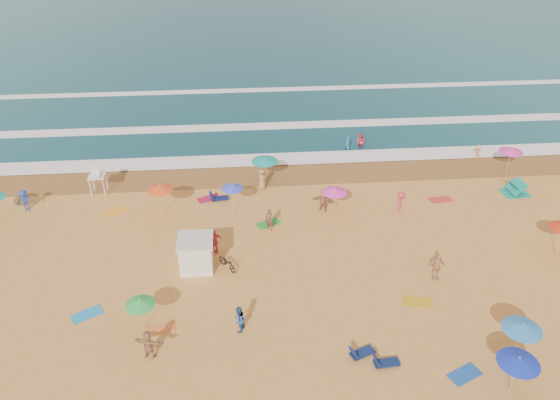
{
  "coord_description": "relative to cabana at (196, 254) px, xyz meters",
  "views": [
    {
      "loc": [
        0.32,
        -26.7,
        21.71
      ],
      "look_at": [
        2.96,
        6.0,
        1.5
      ],
      "focal_mm": 35.0,
      "sensor_mm": 36.0,
      "label": 1
    }
  ],
  "objects": [
    {
      "name": "cabana_roof",
      "position": [
        0.0,
        0.0,
        1.06
      ],
      "size": [
        2.2,
        2.2,
        0.12
      ],
      "primitive_type": "cube",
      "color": "silver",
      "rests_on": "cabana"
    },
    {
      "name": "lifeguard_stand",
      "position": [
        -7.96,
        9.75,
        0.05
      ],
      "size": [
        1.2,
        1.2,
        2.1
      ],
      "primitive_type": null,
      "color": "white",
      "rests_on": "ground"
    },
    {
      "name": "towels",
      "position": [
        -0.05,
        -2.34,
        -0.98
      ],
      "size": [
        44.37,
        26.29,
        0.03
      ],
      "color": "#DB471B",
      "rests_on": "ground"
    },
    {
      "name": "cabana",
      "position": [
        0.0,
        0.0,
        0.0
      ],
      "size": [
        2.0,
        2.0,
        2.0
      ],
      "primitive_type": "cube",
      "color": "white",
      "rests_on": "ground"
    },
    {
      "name": "surf_foam",
      "position": [
        2.71,
        20.51,
        -0.9
      ],
      "size": [
        200.0,
        18.7,
        0.05
      ],
      "color": "white",
      "rests_on": "ground"
    },
    {
      "name": "wet_sand",
      "position": [
        2.71,
        11.69,
        -0.99
      ],
      "size": [
        220.0,
        220.0,
        0.0
      ],
      "primitive_type": "plane",
      "color": "olive",
      "rests_on": "ground"
    },
    {
      "name": "bicycle",
      "position": [
        1.9,
        -0.3,
        -0.55
      ],
      "size": [
        1.47,
        1.73,
        0.89
      ],
      "primitive_type": "imported",
      "rotation": [
        0.0,
        0.0,
        0.62
      ],
      "color": "black",
      "rests_on": "ground"
    },
    {
      "name": "beach_umbrellas",
      "position": [
        6.53,
        -0.81,
        1.16
      ],
      "size": [
        59.03,
        28.3,
        0.78
      ],
      "color": "red",
      "rests_on": "ground"
    },
    {
      "name": "beachgoers",
      "position": [
        1.63,
        2.89,
        -0.2
      ],
      "size": [
        43.87,
        28.26,
        2.12
      ],
      "color": "brown",
      "rests_on": "ground"
    },
    {
      "name": "ground",
      "position": [
        2.71,
        -0.81,
        -1.0
      ],
      "size": [
        220.0,
        220.0,
        0.0
      ],
      "primitive_type": "plane",
      "color": "gold",
      "rests_on": "ground"
    },
    {
      "name": "loungers",
      "position": [
        9.72,
        -5.77,
        -0.83
      ],
      "size": [
        60.99,
        22.59,
        0.34
      ],
      "color": "#0F1D4B",
      "rests_on": "ground"
    }
  ]
}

